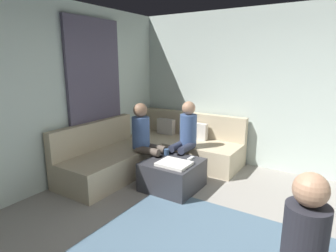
% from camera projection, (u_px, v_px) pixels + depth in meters
% --- Properties ---
extents(wall_back, '(6.00, 0.12, 2.70)m').
position_uv_depth(wall_back, '(298.00, 92.00, 4.48)').
color(wall_back, silver).
rests_on(wall_back, ground_plane).
extents(wall_left, '(0.12, 6.00, 2.70)m').
position_uv_depth(wall_left, '(14.00, 100.00, 3.60)').
color(wall_left, silver).
rests_on(wall_left, ground_plane).
extents(curtain_panel, '(0.06, 1.10, 2.50)m').
position_uv_depth(curtain_panel, '(96.00, 97.00, 4.64)').
color(curtain_panel, '#595166').
rests_on(curtain_panel, ground_plane).
extents(sectional_couch, '(2.10, 2.55, 0.87)m').
position_uv_depth(sectional_couch, '(154.00, 152.00, 4.94)').
color(sectional_couch, '#C6B593').
rests_on(sectional_couch, ground_plane).
extents(ottoman, '(0.76, 0.76, 0.42)m').
position_uv_depth(ottoman, '(173.00, 175.00, 4.12)').
color(ottoman, '#333338').
rests_on(ottoman, ground_plane).
extents(folded_blanket, '(0.44, 0.36, 0.04)m').
position_uv_depth(folded_blanket, '(174.00, 164.00, 3.92)').
color(folded_blanket, white).
rests_on(folded_blanket, ottoman).
extents(coffee_mug, '(0.08, 0.08, 0.10)m').
position_uv_depth(coffee_mug, '(167.00, 152.00, 4.33)').
color(coffee_mug, '#334C72').
rests_on(coffee_mug, ottoman).
extents(game_remote, '(0.05, 0.15, 0.02)m').
position_uv_depth(game_remote, '(191.00, 158.00, 4.16)').
color(game_remote, white).
rests_on(game_remote, ottoman).
extents(person_on_couch_back, '(0.30, 0.60, 1.20)m').
position_uv_depth(person_on_couch_back, '(185.00, 135.00, 4.59)').
color(person_on_couch_back, '#2D3347').
rests_on(person_on_couch_back, ground_plane).
extents(person_on_couch_side, '(0.60, 0.30, 1.20)m').
position_uv_depth(person_on_couch_side, '(146.00, 138.00, 4.43)').
color(person_on_couch_side, brown).
rests_on(person_on_couch_side, ground_plane).
extents(person_on_armchair, '(0.60, 0.43, 1.18)m').
position_uv_depth(person_on_armchair, '(319.00, 251.00, 1.82)').
color(person_on_armchair, '#2D3347').
rests_on(person_on_armchair, ground_plane).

